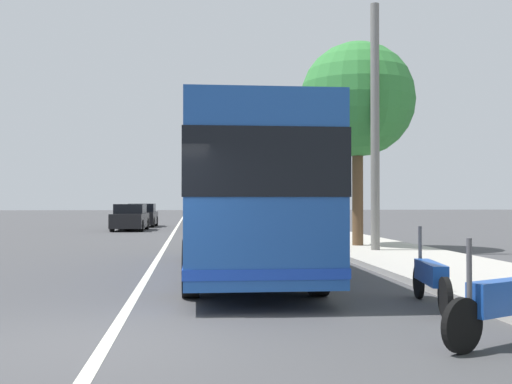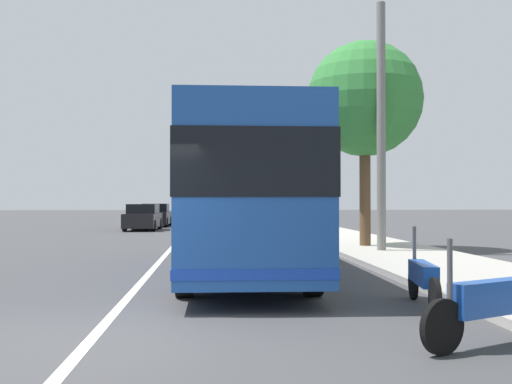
{
  "view_description": "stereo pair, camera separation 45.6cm",
  "coord_description": "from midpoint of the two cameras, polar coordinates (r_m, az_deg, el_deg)",
  "views": [
    {
      "loc": [
        -7.49,
        -1.0,
        1.66
      ],
      "look_at": [
        6.59,
        -2.44,
        1.87
      ],
      "focal_mm": 43.58,
      "sensor_mm": 36.0,
      "label": 1
    },
    {
      "loc": [
        -7.53,
        -1.46,
        1.66
      ],
      "look_at": [
        6.59,
        -2.44,
        1.87
      ],
      "focal_mm": 43.58,
      "sensor_mm": 36.0,
      "label": 2
    }
  ],
  "objects": [
    {
      "name": "ground_plane",
      "position": [
        7.79,
        -13.35,
        -13.16
      ],
      "size": [
        220.0,
        220.0,
        0.0
      ],
      "primitive_type": "plane",
      "color": "#424244"
    },
    {
      "name": "sidewalk_curb",
      "position": [
        18.52,
        14.49,
        -5.76
      ],
      "size": [
        110.0,
        3.6,
        0.14
      ],
      "primitive_type": "cube",
      "color": "#B2ADA3",
      "rests_on": "ground"
    },
    {
      "name": "lane_divider_line",
      "position": [
        17.63,
        -8.03,
        -6.24
      ],
      "size": [
        110.0,
        0.16,
        0.01
      ],
      "primitive_type": "cube",
      "color": "silver",
      "rests_on": "ground"
    },
    {
      "name": "coach_bus",
      "position": [
        14.21,
        -0.45,
        0.02
      ],
      "size": [
        10.56,
        2.57,
        3.34
      ],
      "rotation": [
        0.0,
        0.0,
        -0.01
      ],
      "color": "#1E4C9E",
      "rests_on": "ground"
    },
    {
      "name": "motorcycle_nearest_curb",
      "position": [
        7.8,
        22.4,
        -9.53
      ],
      "size": [
        1.12,
        2.04,
        1.26
      ],
      "rotation": [
        0.0,
        0.0,
        2.05
      ],
      "color": "black",
      "rests_on": "ground"
    },
    {
      "name": "motorcycle_by_tree",
      "position": [
        10.16,
        16.33,
        -7.61
      ],
      "size": [
        2.31,
        0.43,
        1.24
      ],
      "rotation": [
        0.0,
        0.0,
        -0.15
      ],
      "color": "black",
      "rests_on": "ground"
    },
    {
      "name": "car_oncoming",
      "position": [
        36.1,
        -9.98,
        -2.34
      ],
      "size": [
        4.41,
        1.9,
        1.5
      ],
      "rotation": [
        0.0,
        0.0,
        3.11
      ],
      "color": "black",
      "rests_on": "ground"
    },
    {
      "name": "car_side_street",
      "position": [
        41.26,
        -8.87,
        -2.18
      ],
      "size": [
        3.98,
        1.87,
        1.51
      ],
      "rotation": [
        0.0,
        0.0,
        3.12
      ],
      "color": "black",
      "rests_on": "ground"
    },
    {
      "name": "roadside_tree_mid_block",
      "position": [
        22.03,
        10.55,
        8.33
      ],
      "size": [
        3.98,
        3.98,
        7.19
      ],
      "color": "brown",
      "rests_on": "ground"
    },
    {
      "name": "utility_pole",
      "position": [
        19.89,
        12.07,
        5.75
      ],
      "size": [
        0.28,
        0.28,
        7.89
      ],
      "primitive_type": "cylinder",
      "color": "slate",
      "rests_on": "ground"
    }
  ]
}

